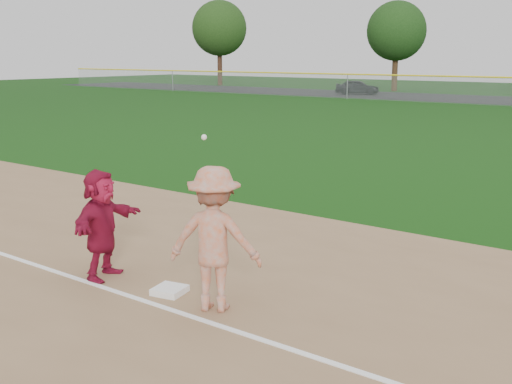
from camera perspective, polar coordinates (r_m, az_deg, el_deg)
The scene contains 8 objects.
ground at distance 9.96m, azimuth -5.31°, elevation -8.78°, with size 160.00×160.00×0.00m, color #103B0B.
foul_line at distance 9.43m, azimuth -8.65°, elevation -9.95°, with size 60.00×0.10×0.01m, color white.
first_base at distance 9.85m, azimuth -7.68°, elevation -8.65°, with size 0.44×0.44×0.10m, color white.
base_runner at distance 10.50m, azimuth -13.56°, elevation -2.78°, with size 1.65×0.52×1.78m, color maroon.
car_left at distance 59.78m, azimuth 9.01°, elevation 9.20°, with size 1.58×3.93×1.34m, color black.
first_base_play at distance 8.93m, azimuth -3.71°, elevation -4.18°, with size 1.52×1.25×2.43m.
tree_0 at distance 77.48m, azimuth -3.27°, elevation 14.33°, with size 6.40×6.40×9.81m.
tree_1 at distance 66.23m, azimuth 12.39°, elevation 13.80°, with size 5.80×5.80×8.75m.
Camera 1 is at (6.35, -6.81, 3.54)m, focal length 45.00 mm.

